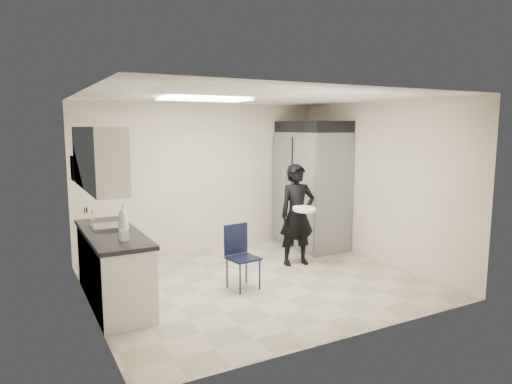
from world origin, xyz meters
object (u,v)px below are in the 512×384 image
folding_chair (243,258)px  man_tuxedo (297,215)px  lower_counter (114,269)px  commercial_fridge (312,190)px

folding_chair → man_tuxedo: bearing=17.6°
lower_counter → man_tuxedo: bearing=4.7°
lower_counter → man_tuxedo: 2.95m
lower_counter → man_tuxedo: man_tuxedo is taller
commercial_fridge → folding_chair: 2.64m
folding_chair → commercial_fridge: bearing=26.2°
folding_chair → man_tuxedo: 1.45m
commercial_fridge → folding_chair: commercial_fridge is taller
commercial_fridge → folding_chair: (-2.13, -1.43, -0.63)m
commercial_fridge → man_tuxedo: commercial_fridge is taller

